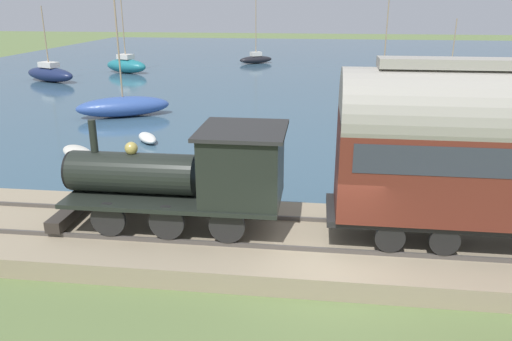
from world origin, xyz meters
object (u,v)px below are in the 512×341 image
(sailboat_blue, at_px, (123,106))
(sailboat_teal, at_px, (126,65))
(sailboat_navy, at_px, (50,74))
(rowboat_near_shore, at_px, (147,138))
(sailboat_white, at_px, (451,70))
(rowboat_mid_harbor, at_px, (267,136))
(sailboat_black, at_px, (256,59))
(steam_locomotive, at_px, (197,172))
(sailboat_red, at_px, (383,75))
(rowboat_off_pier, at_px, (78,153))

(sailboat_blue, height_order, sailboat_teal, sailboat_teal)
(sailboat_navy, relative_size, rowboat_near_shore, 3.24)
(sailboat_white, distance_m, rowboat_mid_harbor, 29.15)
(sailboat_blue, distance_m, sailboat_white, 31.67)
(sailboat_black, xyz_separation_m, rowboat_near_shore, (-33.40, 1.30, -0.30))
(sailboat_black, xyz_separation_m, sailboat_navy, (-15.41, 16.18, 0.17))
(steam_locomotive, height_order, sailboat_navy, sailboat_navy)
(steam_locomotive, distance_m, sailboat_blue, 18.31)
(sailboat_white, relative_size, sailboat_red, 0.64)
(sailboat_red, bearing_deg, rowboat_off_pier, 120.17)
(sailboat_black, height_order, sailboat_navy, sailboat_black)
(steam_locomotive, bearing_deg, sailboat_black, 5.04)
(steam_locomotive, relative_size, sailboat_black, 0.91)
(sailboat_red, height_order, sailboat_navy, sailboat_red)
(sailboat_navy, xyz_separation_m, rowboat_near_shore, (-17.99, -14.88, -0.47))
(steam_locomotive, bearing_deg, sailboat_blue, 27.90)
(sailboat_navy, bearing_deg, sailboat_red, -61.11)
(steam_locomotive, distance_m, sailboat_red, 32.13)
(sailboat_blue, distance_m, sailboat_black, 28.29)
(sailboat_blue, xyz_separation_m, sailboat_red, (14.80, -17.15, 0.15))
(sailboat_teal, xyz_separation_m, sailboat_black, (9.29, -11.60, -0.24))
(sailboat_blue, relative_size, rowboat_off_pier, 3.00)
(sailboat_white, relative_size, rowboat_off_pier, 2.13)
(sailboat_teal, distance_m, rowboat_off_pier, 28.27)
(sailboat_white, height_order, sailboat_red, sailboat_red)
(steam_locomotive, xyz_separation_m, rowboat_off_pier, (7.65, 7.40, -2.02))
(rowboat_off_pier, relative_size, rowboat_near_shore, 1.30)
(sailboat_red, relative_size, rowboat_off_pier, 3.33)
(rowboat_near_shore, bearing_deg, sailboat_blue, 86.94)
(sailboat_black, bearing_deg, sailboat_red, -169.49)
(sailboat_white, distance_m, sailboat_teal, 31.07)
(steam_locomotive, height_order, sailboat_white, sailboat_white)
(sailboat_teal, bearing_deg, rowboat_near_shore, -136.13)
(rowboat_near_shore, relative_size, rowboat_mid_harbor, 0.88)
(sailboat_white, relative_size, sailboat_navy, 0.85)
(sailboat_blue, relative_size, rowboat_near_shore, 3.89)
(sailboat_red, bearing_deg, sailboat_teal, 55.73)
(rowboat_off_pier, distance_m, rowboat_mid_harbor, 9.05)
(sailboat_black, relative_size, rowboat_near_shore, 3.69)
(sailboat_blue, relative_size, rowboat_mid_harbor, 3.41)
(sailboat_teal, height_order, sailboat_red, sailboat_teal)
(steam_locomotive, height_order, rowboat_near_shore, steam_locomotive)
(steam_locomotive, distance_m, rowboat_off_pier, 10.83)
(rowboat_mid_harbor, bearing_deg, sailboat_blue, 10.07)
(sailboat_white, height_order, rowboat_off_pier, sailboat_white)
(sailboat_white, distance_m, rowboat_near_shore, 33.31)
(sailboat_navy, bearing_deg, sailboat_white, -52.89)
(rowboat_mid_harbor, bearing_deg, sailboat_navy, -3.23)
(sailboat_white, height_order, sailboat_teal, sailboat_teal)
(steam_locomotive, distance_m, rowboat_near_shore, 12.00)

